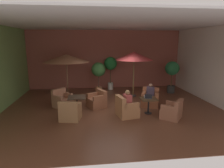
{
  "coord_description": "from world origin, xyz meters",
  "views": [
    {
      "loc": [
        -1.06,
        -8.59,
        3.02
      ],
      "look_at": [
        0.0,
        0.42,
        1.05
      ],
      "focal_mm": 31.17,
      "sensor_mm": 36.0,
      "label": 1
    }
  ],
  "objects": [
    {
      "name": "wall_right_plain",
      "position": [
        4.97,
        0.0,
        1.88
      ],
      "size": [
        0.08,
        8.45,
        3.76
      ],
      "primitive_type": "cube",
      "color": "silver",
      "rests_on": "ground_plane"
    },
    {
      "name": "patron_blue_shirt",
      "position": [
        1.78,
        0.01,
        0.74
      ],
      "size": [
        0.42,
        0.35,
        0.66
      ],
      "color": "#403445",
      "rests_on": "ground_plane"
    },
    {
      "name": "armchair_front_right_north",
      "position": [
        -2.37,
        0.44,
        0.31
      ],
      "size": [
        1.05,
        1.05,
        0.84
      ],
      "color": "#9C654A",
      "rests_on": "ground_plane"
    },
    {
      "name": "cafe_table_front_left",
      "position": [
        1.42,
        -0.9,
        0.53
      ],
      "size": [
        0.71,
        0.71,
        0.66
      ],
      "color": "black",
      "rests_on": "ground_plane"
    },
    {
      "name": "armchair_front_left_south",
      "position": [
        0.41,
        -1.12,
        0.32
      ],
      "size": [
        0.93,
        0.95,
        0.87
      ],
      "color": "#9E673F",
      "rests_on": "ground_plane"
    },
    {
      "name": "open_laptop",
      "position": [
        1.4,
        -0.88,
        0.71
      ],
      "size": [
        0.36,
        0.3,
        0.2
      ],
      "color": "#9EA0A5",
      "rests_on": "cafe_table_front_left"
    },
    {
      "name": "armchair_front_left_north",
      "position": [
        2.2,
        -1.56,
        0.29
      ],
      "size": [
        1.04,
        1.05,
        0.79
      ],
      "color": "#90583F",
      "rests_on": "ground_plane"
    },
    {
      "name": "ground_plane",
      "position": [
        0.0,
        0.0,
        -0.01
      ],
      "size": [
        10.03,
        8.45,
        0.02
      ],
      "primitive_type": "cube",
      "color": "brown"
    },
    {
      "name": "patron_by_window",
      "position": [
        0.46,
        -1.11,
        0.72
      ],
      "size": [
        0.33,
        0.44,
        0.7
      ],
      "color": "#AE4541",
      "rests_on": "ground_plane"
    },
    {
      "name": "iced_drink_cup",
      "position": [
        1.29,
        -0.76,
        0.72
      ],
      "size": [
        0.08,
        0.08,
        0.11
      ],
      "primitive_type": "cylinder",
      "color": "silver",
      "rests_on": "cafe_table_front_left"
    },
    {
      "name": "potted_tree_mid_right",
      "position": [
        0.28,
        3.63,
        1.55
      ],
      "size": [
        0.82,
        0.82,
        2.09
      ],
      "color": "silver",
      "rests_on": "ground_plane"
    },
    {
      "name": "wall_back_brick",
      "position": [
        0.0,
        4.18,
        1.88
      ],
      "size": [
        10.03,
        0.08,
        3.76
      ],
      "primitive_type": "cube",
      "color": "#934C3E",
      "rests_on": "ground_plane"
    },
    {
      "name": "armchair_front_left_east",
      "position": [
        1.8,
        0.05,
        0.33
      ],
      "size": [
        0.99,
        0.98,
        0.87
      ],
      "color": "#9F5A39",
      "rests_on": "ground_plane"
    },
    {
      "name": "patio_umbrella_center_beige",
      "position": [
        -2.3,
        2.32,
        2.14
      ],
      "size": [
        2.52,
        2.52,
        2.35
      ],
      "color": "#2D2D2D",
      "rests_on": "ground_plane"
    },
    {
      "name": "armchair_front_right_south",
      "position": [
        -0.73,
        0.18,
        0.31
      ],
      "size": [
        0.98,
        1.0,
        0.81
      ],
      "color": "#975B3E",
      "rests_on": "ground_plane"
    },
    {
      "name": "cafe_table_front_right",
      "position": [
        -1.64,
        -0.26,
        0.52
      ],
      "size": [
        0.77,
        0.77,
        0.66
      ],
      "color": "black",
      "rests_on": "ground_plane"
    },
    {
      "name": "potted_tree_mid_left",
      "position": [
        -0.52,
        2.79,
        1.32
      ],
      "size": [
        0.84,
        0.84,
        1.85
      ],
      "color": "#A66D45",
      "rests_on": "ground_plane"
    },
    {
      "name": "armchair_front_right_east",
      "position": [
        -1.84,
        -1.24,
        0.31
      ],
      "size": [
        0.88,
        0.84,
        0.81
      ],
      "color": "#936640",
      "rests_on": "ground_plane"
    },
    {
      "name": "potted_tree_left_corner",
      "position": [
        3.81,
        2.34,
        1.31
      ],
      "size": [
        0.83,
        0.83,
        1.9
      ],
      "color": "#333230",
      "rests_on": "ground_plane"
    },
    {
      "name": "patio_umbrella_tall_red",
      "position": [
        1.37,
        1.83,
        2.27
      ],
      "size": [
        2.04,
        2.04,
        2.5
      ],
      "color": "#2D2D2D",
      "rests_on": "ground_plane"
    },
    {
      "name": "ceiling_slab",
      "position": [
        0.0,
        0.0,
        3.79
      ],
      "size": [
        10.03,
        8.45,
        0.06
      ],
      "primitive_type": "cube",
      "color": "silver",
      "rests_on": "wall_back_brick"
    }
  ]
}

